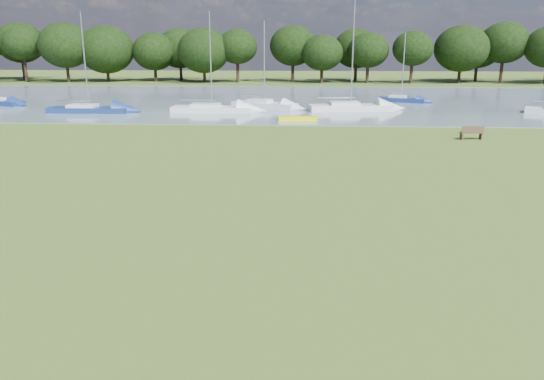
# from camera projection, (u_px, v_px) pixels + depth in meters

# --- Properties ---
(ground) EXTENTS (220.00, 220.00, 0.00)m
(ground) POSITION_uv_depth(u_px,v_px,m) (268.00, 207.00, 21.57)
(ground) COLOR olive
(river) EXTENTS (220.00, 40.00, 0.10)m
(river) POSITION_uv_depth(u_px,v_px,m) (292.00, 100.00, 61.96)
(river) COLOR slate
(river) RESTS_ON ground
(far_bank) EXTENTS (220.00, 20.00, 0.40)m
(far_bank) POSITION_uv_depth(u_px,v_px,m) (297.00, 82.00, 90.81)
(far_bank) COLOR #4C6626
(far_bank) RESTS_ON ground
(riverbank_bench) EXTENTS (1.60, 0.61, 0.96)m
(riverbank_bench) POSITION_uv_depth(u_px,v_px,m) (472.00, 133.00, 36.54)
(riverbank_bench) COLOR brown
(riverbank_bench) RESTS_ON ground
(kayak) EXTENTS (3.37, 0.99, 0.33)m
(kayak) POSITION_uv_depth(u_px,v_px,m) (298.00, 118.00, 45.43)
(kayak) COLOR #F2F007
(kayak) RESTS_ON river
(tree_line) EXTENTS (124.06, 8.47, 10.25)m
(tree_line) POSITION_uv_depth(u_px,v_px,m) (239.00, 45.00, 85.88)
(tree_line) COLOR black
(tree_line) RESTS_ON far_bank
(sailboat_1) EXTENTS (8.31, 3.35, 10.31)m
(sailboat_1) POSITION_uv_depth(u_px,v_px,m) (350.00, 105.00, 51.92)
(sailboat_1) COLOR silver
(sailboat_1) RESTS_ON river
(sailboat_2) EXTENTS (5.45, 3.45, 7.51)m
(sailboat_2) POSITION_uv_depth(u_px,v_px,m) (401.00, 98.00, 59.59)
(sailboat_2) COLOR navy
(sailboat_2) RESTS_ON river
(sailboat_3) EXTENTS (7.58, 2.20, 9.18)m
(sailboat_3) POSITION_uv_depth(u_px,v_px,m) (88.00, 108.00, 50.53)
(sailboat_3) COLOR navy
(sailboat_3) RESTS_ON river
(sailboat_4) EXTENTS (7.84, 2.48, 9.22)m
(sailboat_4) POSITION_uv_depth(u_px,v_px,m) (211.00, 107.00, 51.01)
(sailboat_4) COLOR silver
(sailboat_4) RESTS_ON river
(sailboat_7) EXTENTS (7.02, 4.54, 8.49)m
(sailboat_7) POSITION_uv_depth(u_px,v_px,m) (264.00, 103.00, 53.96)
(sailboat_7) COLOR silver
(sailboat_7) RESTS_ON river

